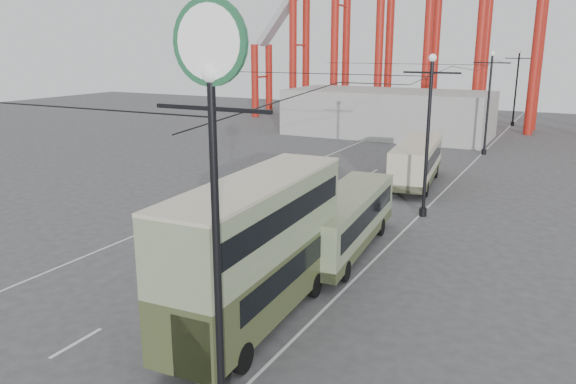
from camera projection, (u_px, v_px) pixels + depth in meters
The scene contains 11 objects.
ground at pixel (140, 324), 20.20m from camera, with size 160.00×160.00×0.00m, color #434345.
road_markings at pixel (333, 196), 37.48m from camera, with size 12.52×120.00×0.01m.
lamp_post_near at pixel (212, 127), 13.14m from camera, with size 3.20×0.44×10.80m.
lamp_post_mid at pixel (428, 137), 31.95m from camera, with size 3.20×0.44×9.32m.
lamp_post_far at pixel (488, 104), 50.82m from camera, with size 3.20×0.44×9.32m.
lamp_post_distant at pixel (516, 88), 69.68m from camera, with size 3.20×0.44×9.32m.
fairground_shed at pixel (388, 113), 62.57m from camera, with size 22.00×10.00×5.00m, color #9B9A96.
double_decker_bus at pixel (257, 244), 19.72m from camera, with size 3.00×9.96×5.28m.
single_decker_green at pixel (345, 220), 26.97m from camera, with size 3.28×10.40×2.89m.
single_decker_cream at pixel (417, 161), 40.23m from camera, with size 3.73×10.16×3.09m.
pedestrian at pixel (247, 244), 26.06m from camera, with size 0.59×0.39×1.62m, color black.
Camera 1 is at (13.24, -13.79, 9.70)m, focal length 35.00 mm.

